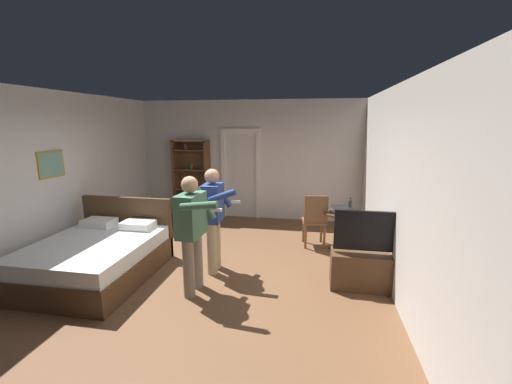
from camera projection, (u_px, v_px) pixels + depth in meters
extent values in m
plane|color=brown|center=(205.00, 279.00, 4.83)|extent=(7.23, 7.23, 0.00)
cube|color=silver|center=(249.00, 160.00, 7.76)|extent=(5.44, 0.12, 2.78)
cube|color=silver|center=(37.00, 181.00, 5.00)|extent=(0.12, 6.81, 2.78)
cube|color=#B2933F|center=(51.00, 164.00, 5.17)|extent=(0.03, 0.51, 0.42)
cube|color=#71A08D|center=(52.00, 164.00, 5.17)|extent=(0.01, 0.45, 0.36)
cube|color=silver|center=(405.00, 194.00, 4.08)|extent=(0.12, 6.81, 2.78)
cube|color=white|center=(223.00, 175.00, 7.87)|extent=(0.08, 0.08, 2.05)
cube|color=white|center=(258.00, 176.00, 7.72)|extent=(0.08, 0.08, 2.05)
cube|color=white|center=(240.00, 130.00, 7.57)|extent=(0.93, 0.08, 0.08)
cube|color=#4C331E|center=(95.00, 267.00, 4.83)|extent=(1.60, 1.93, 0.35)
cube|color=white|center=(93.00, 248.00, 4.77)|extent=(1.54, 1.87, 0.22)
cube|color=#4C331E|center=(128.00, 226.00, 5.65)|extent=(1.60, 0.08, 1.02)
cube|color=white|center=(99.00, 223.00, 5.44)|extent=(0.50, 0.34, 0.12)
cube|color=white|center=(138.00, 225.00, 5.32)|extent=(0.50, 0.34, 0.12)
cube|color=brown|center=(176.00, 179.00, 7.91)|extent=(0.06, 0.32, 1.86)
cube|color=brown|center=(208.00, 180.00, 7.77)|extent=(0.06, 0.32, 1.86)
cube|color=brown|center=(190.00, 141.00, 7.65)|extent=(0.86, 0.32, 0.04)
cube|color=brown|center=(194.00, 178.00, 7.99)|extent=(0.86, 0.02, 1.86)
cube|color=brown|center=(193.00, 207.00, 7.99)|extent=(0.80, 0.32, 0.03)
cylinder|color=olive|center=(185.00, 205.00, 8.01)|extent=(0.05, 0.05, 0.08)
cube|color=brown|center=(192.00, 189.00, 7.89)|extent=(0.80, 0.32, 0.03)
cylinder|color=#943440|center=(194.00, 186.00, 7.87)|extent=(0.06, 0.06, 0.10)
cube|color=brown|center=(191.00, 170.00, 7.80)|extent=(0.80, 0.32, 0.03)
cylinder|color=#3A8C62|center=(191.00, 167.00, 7.78)|extent=(0.06, 0.06, 0.10)
cube|color=brown|center=(190.00, 150.00, 7.70)|extent=(0.80, 0.32, 0.03)
cylinder|color=#B04067|center=(186.00, 147.00, 7.70)|extent=(0.07, 0.07, 0.12)
cube|color=#4C331E|center=(367.00, 271.00, 4.52)|extent=(0.99, 0.40, 0.51)
cube|color=black|center=(370.00, 231.00, 4.38)|extent=(0.95, 0.05, 0.55)
cube|color=#276AAE|center=(370.00, 230.00, 4.41)|extent=(0.89, 0.01, 0.49)
cylinder|color=#4C331E|center=(340.00, 232.00, 5.87)|extent=(0.08, 0.08, 0.67)
cylinder|color=#4C331E|center=(339.00, 249.00, 5.94)|extent=(0.37, 0.37, 0.03)
cylinder|color=#4C331E|center=(341.00, 213.00, 5.80)|extent=(0.61, 0.61, 0.03)
cube|color=black|center=(339.00, 212.00, 5.80)|extent=(0.37, 0.30, 0.02)
cube|color=black|center=(342.00, 207.00, 5.66)|extent=(0.36, 0.28, 0.05)
cube|color=navy|center=(342.00, 207.00, 5.67)|extent=(0.32, 0.24, 0.03)
cylinder|color=#2B3029|center=(350.00, 207.00, 5.67)|extent=(0.06, 0.06, 0.24)
cylinder|color=#2B3029|center=(351.00, 199.00, 5.64)|extent=(0.03, 0.03, 0.06)
cylinder|color=brown|center=(321.00, 231.00, 6.27)|extent=(0.04, 0.04, 0.45)
cylinder|color=brown|center=(303.00, 231.00, 6.28)|extent=(0.04, 0.04, 0.45)
cylinder|color=brown|center=(324.00, 237.00, 5.94)|extent=(0.04, 0.04, 0.45)
cylinder|color=brown|center=(306.00, 237.00, 5.95)|extent=(0.04, 0.04, 0.45)
cube|color=brown|center=(314.00, 221.00, 6.06)|extent=(0.48, 0.48, 0.04)
cube|color=brown|center=(316.00, 210.00, 5.84)|extent=(0.42, 0.10, 0.50)
cylinder|color=gray|center=(197.00, 260.00, 4.52)|extent=(0.15, 0.15, 0.80)
cylinder|color=gray|center=(189.00, 268.00, 4.26)|extent=(0.15, 0.15, 0.80)
cube|color=#3F664C|center=(191.00, 215.00, 4.25)|extent=(0.29, 0.49, 0.57)
sphere|color=tan|center=(190.00, 185.00, 4.16)|extent=(0.22, 0.22, 0.22)
cylinder|color=#3F664C|center=(205.00, 203.00, 4.45)|extent=(0.32, 0.11, 0.46)
cylinder|color=#3F664C|center=(199.00, 206.00, 3.90)|extent=(0.49, 0.12, 0.15)
cube|color=white|center=(217.00, 210.00, 3.82)|extent=(0.12, 0.04, 0.04)
cylinder|color=tan|center=(216.00, 243.00, 5.14)|extent=(0.15, 0.15, 0.80)
cylinder|color=tan|center=(212.00, 249.00, 4.92)|extent=(0.15, 0.15, 0.80)
cube|color=navy|center=(213.00, 203.00, 4.89)|extent=(0.27, 0.42, 0.57)
sphere|color=tan|center=(212.00, 176.00, 4.80)|extent=(0.22, 0.22, 0.22)
cylinder|color=navy|center=(222.00, 193.00, 5.07)|extent=(0.32, 0.10, 0.46)
cylinder|color=navy|center=(222.00, 196.00, 4.60)|extent=(0.42, 0.10, 0.22)
cube|color=white|center=(236.00, 202.00, 4.56)|extent=(0.12, 0.04, 0.04)
cube|color=#1E2D38|center=(190.00, 215.00, 7.55)|extent=(0.63, 0.48, 0.35)
cube|color=#1E2D38|center=(197.00, 219.00, 7.13)|extent=(0.67, 0.38, 0.41)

